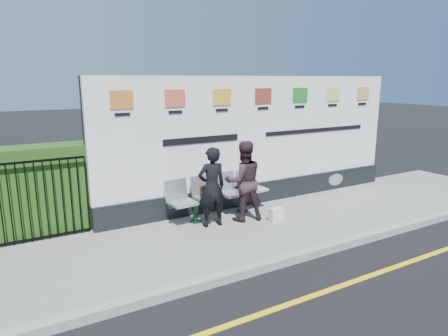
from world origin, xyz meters
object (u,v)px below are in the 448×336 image
bench (220,205)px  woman_right (244,181)px  woman_left (212,187)px  billboard (260,149)px

bench → woman_right: 0.80m
bench → woman_left: size_ratio=1.44×
woman_left → woman_right: bearing=-177.6°
billboard → woman_left: 2.08m
billboard → woman_left: bearing=-153.4°
bench → woman_right: (0.34, -0.42, 0.60)m
bench → woman_right: bearing=-55.7°
woman_left → woman_right: size_ratio=0.96×
billboard → bench: size_ratio=3.41×
billboard → bench: 1.82m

